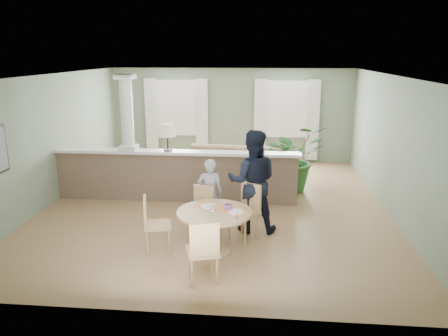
# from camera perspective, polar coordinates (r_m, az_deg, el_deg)

# --- Properties ---
(ground) EXTENTS (8.00, 8.00, 0.00)m
(ground) POSITION_cam_1_polar(r_m,az_deg,el_deg) (9.30, -1.03, -4.82)
(ground) COLOR tan
(ground) RESTS_ON ground
(room_shell) EXTENTS (7.02, 8.02, 2.71)m
(room_shell) POSITION_cam_1_polar(r_m,az_deg,el_deg) (9.47, -0.83, 6.85)
(room_shell) COLOR gray
(room_shell) RESTS_ON ground
(pony_wall) EXTENTS (5.32, 0.38, 2.70)m
(pony_wall) POSITION_cam_1_polar(r_m,az_deg,el_deg) (9.43, -6.88, -0.14)
(pony_wall) COLOR #775C4C
(pony_wall) RESTS_ON ground
(sofa) EXTENTS (3.06, 1.47, 0.86)m
(sofa) POSITION_cam_1_polar(r_m,az_deg,el_deg) (10.72, 0.93, 0.27)
(sofa) COLOR #836647
(sofa) RESTS_ON ground
(houseplant) EXTENTS (1.80, 1.72, 1.56)m
(houseplant) POSITION_cam_1_polar(r_m,az_deg,el_deg) (10.21, 9.00, 1.37)
(houseplant) COLOR #295E25
(houseplant) RESTS_ON ground
(dining_table) EXTENTS (1.19, 1.19, 0.81)m
(dining_table) POSITION_cam_1_polar(r_m,az_deg,el_deg) (6.94, -1.19, -6.79)
(dining_table) COLOR tan
(dining_table) RESTS_ON ground
(chair_far_boy) EXTENTS (0.48, 0.48, 0.88)m
(chair_far_boy) POSITION_cam_1_polar(r_m,az_deg,el_deg) (7.69, -2.94, -5.31)
(chair_far_boy) COLOR tan
(chair_far_boy) RESTS_ON ground
(chair_far_man) EXTENTS (0.61, 0.61, 0.97)m
(chair_far_man) POSITION_cam_1_polar(r_m,az_deg,el_deg) (7.53, 2.96, -5.34)
(chair_far_man) COLOR tan
(chair_far_man) RESTS_ON ground
(chair_near) EXTENTS (0.54, 0.54, 0.94)m
(chair_near) POSITION_cam_1_polar(r_m,az_deg,el_deg) (6.09, -2.74, -10.58)
(chair_near) COLOR tan
(chair_near) RESTS_ON ground
(chair_side) EXTENTS (0.51, 0.51, 0.92)m
(chair_side) POSITION_cam_1_polar(r_m,az_deg,el_deg) (7.13, -9.26, -6.95)
(chair_side) COLOR tan
(chair_side) RESTS_ON ground
(child_person) EXTENTS (0.50, 0.36, 1.31)m
(child_person) POSITION_cam_1_polar(r_m,az_deg,el_deg) (7.91, -1.85, -3.40)
(child_person) COLOR gray
(child_person) RESTS_ON ground
(man_person) EXTENTS (0.91, 0.72, 1.85)m
(man_person) POSITION_cam_1_polar(r_m,az_deg,el_deg) (7.73, 3.72, -1.76)
(man_person) COLOR black
(man_person) RESTS_ON ground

